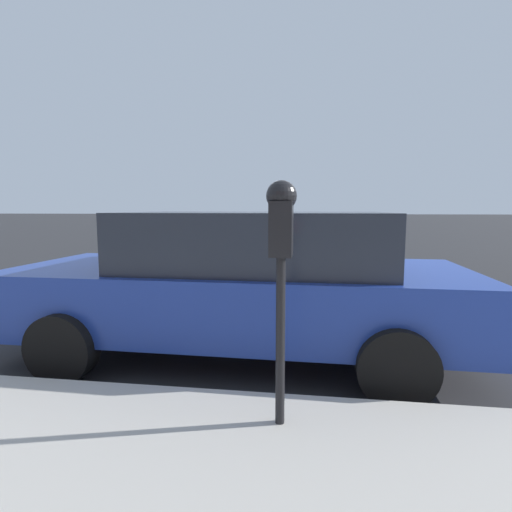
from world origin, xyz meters
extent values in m
plane|color=#2B2B2D|center=(0.00, 0.00, 0.00)|extent=(220.00, 220.00, 0.00)
cylinder|color=black|center=(-2.61, 0.25, 0.73)|extent=(0.06, 0.06, 1.10)
cube|color=black|center=(-2.61, 0.25, 1.44)|extent=(0.20, 0.14, 0.34)
sphere|color=black|center=(-2.61, 0.25, 1.65)|extent=(0.19, 0.19, 0.19)
cube|color=#B21919|center=(-2.51, 0.25, 1.40)|extent=(0.01, 0.11, 0.12)
cube|color=black|center=(-2.51, 0.25, 1.52)|extent=(0.01, 0.10, 0.08)
cube|color=navy|center=(-0.95, 0.82, 0.64)|extent=(1.95, 4.71, 0.64)
cube|color=#232833|center=(-0.95, 0.63, 1.25)|extent=(1.70, 2.64, 0.57)
cylinder|color=black|center=(-1.88, 2.28, 0.32)|extent=(0.23, 0.64, 0.64)
cylinder|color=black|center=(0.01, 2.26, 0.32)|extent=(0.23, 0.64, 0.64)
cylinder|color=black|center=(-1.92, -0.62, 0.32)|extent=(0.23, 0.64, 0.64)
cylinder|color=black|center=(-0.02, -0.65, 0.32)|extent=(0.23, 0.64, 0.64)
camera|label=1|loc=(-5.08, 0.05, 1.57)|focal=28.00mm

